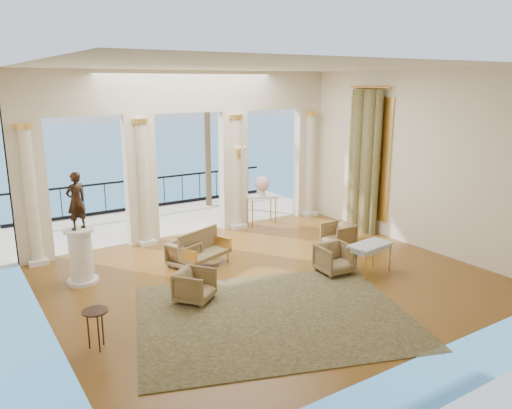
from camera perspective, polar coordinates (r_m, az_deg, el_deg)
floor at (r=11.14m, az=1.30°, el=-8.33°), size 9.00×9.00×0.00m
room_walls at (r=9.50m, az=5.19°, el=5.77°), size 9.00×9.00×9.00m
arcade at (r=13.74m, az=-7.68°, el=6.97°), size 9.00×0.56×4.50m
terrace at (r=16.03m, az=-10.40°, el=-1.74°), size 10.00×3.60×0.10m
balustrade at (r=17.37m, az=-12.51°, el=0.93°), size 9.00×0.06×1.03m
palm_tree at (r=17.02m, az=-5.71°, el=13.44°), size 2.00×2.00×4.50m
curtain at (r=14.38m, az=12.23°, el=4.82°), size 0.33×1.40×4.09m
window_frame at (r=14.50m, az=12.77°, el=5.19°), size 0.04×1.60×3.40m
wall_sconce at (r=14.16m, az=-1.93°, el=5.84°), size 0.30×0.11×0.33m
rug at (r=9.44m, az=2.00°, el=-12.55°), size 5.89×5.22×0.02m
armchair_a at (r=9.96m, az=-7.02°, el=-9.05°), size 0.92×0.91×0.69m
armchair_b at (r=11.41m, az=8.97°, el=-5.97°), size 0.77×0.73×0.74m
armchair_c at (r=13.12m, az=9.40°, el=-3.39°), size 0.66×0.71×0.71m
armchair_d at (r=11.78m, az=-8.24°, el=-5.51°), size 0.79×0.81×0.66m
settee at (r=11.75m, az=-6.09°, el=-5.04°), size 1.38×0.95×0.84m
game_table at (r=11.47m, az=12.94°, el=-4.74°), size 1.07×0.68×0.69m
pedestal at (r=11.28m, az=-19.37°, el=-5.70°), size 0.66×0.66×1.21m
statue at (r=10.94m, az=-19.88°, el=0.40°), size 0.52×0.43×1.21m
console_table at (r=14.89m, az=0.67°, el=0.42°), size 1.01×0.68×0.89m
urn at (r=14.79m, az=0.68°, el=2.27°), size 0.45×0.45×0.59m
side_table at (r=8.55m, az=-17.90°, el=-12.01°), size 0.41×0.41×0.67m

